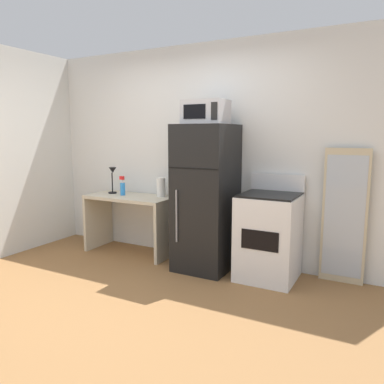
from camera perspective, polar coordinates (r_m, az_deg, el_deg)
ground_plane at (r=3.56m, az=-11.45°, el=-16.96°), size 12.00×12.00×0.00m
wall_back_white at (r=4.64m, az=1.54°, el=5.91°), size 5.00×0.10×2.60m
desk at (r=4.92m, az=-9.35°, el=-3.19°), size 1.15×0.54×0.75m
desk_lamp at (r=5.07m, az=-12.01°, el=2.45°), size 0.14×0.12×0.35m
paper_towel_roll at (r=4.74m, az=-4.73°, el=0.72°), size 0.11×0.11×0.24m
spray_bottle at (r=4.93m, az=-10.53°, el=0.66°), size 0.06×0.06×0.25m
refrigerator at (r=4.24m, az=2.16°, el=-0.91°), size 0.60×0.67×1.64m
microwave at (r=4.16m, az=2.10°, el=12.06°), size 0.46×0.35×0.26m
oven_range at (r=4.08m, az=11.59°, el=-6.57°), size 0.60×0.61×1.10m
leaning_mirror at (r=4.14m, az=22.19°, el=-3.50°), size 0.44×0.03×1.40m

